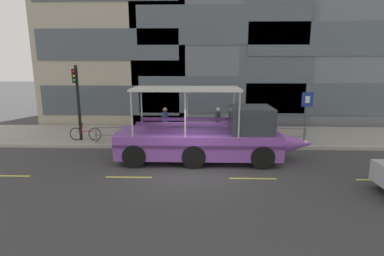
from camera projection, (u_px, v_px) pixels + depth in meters
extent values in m
plane|color=#3D3D3F|center=(191.00, 169.00, 12.56)|extent=(120.00, 120.00, 0.00)
cube|color=#99968E|center=(194.00, 136.00, 18.01)|extent=(32.00, 4.80, 0.18)
cube|color=#B2ADA3|center=(193.00, 147.00, 15.58)|extent=(32.00, 0.18, 0.18)
cube|color=#DBD64C|center=(8.00, 176.00, 11.83)|extent=(1.80, 0.12, 0.01)
cube|color=#DBD64C|center=(129.00, 177.00, 11.69)|extent=(1.80, 0.12, 0.01)
cube|color=#DBD64C|center=(253.00, 178.00, 11.55)|extent=(1.80, 0.12, 0.01)
cube|color=#DBD64C|center=(380.00, 180.00, 11.42)|extent=(1.80, 0.12, 0.01)
cube|color=#4C5660|center=(110.00, 100.00, 20.52)|extent=(9.46, 0.06, 2.03)
cube|color=#4C5660|center=(107.00, 45.00, 19.74)|extent=(9.46, 0.06, 2.03)
cube|color=#4C5660|center=(222.00, 95.00, 20.21)|extent=(11.16, 0.06, 2.47)
cube|color=#4C5660|center=(223.00, 25.00, 19.27)|extent=(11.16, 0.06, 2.47)
cube|color=#4C5660|center=(333.00, 100.00, 20.07)|extent=(11.55, 0.06, 2.15)
cube|color=#4C5660|center=(339.00, 39.00, 19.24)|extent=(11.55, 0.06, 2.15)
cylinder|color=gray|center=(199.00, 128.00, 15.70)|extent=(10.98, 0.07, 0.07)
cylinder|color=gray|center=(199.00, 136.00, 15.79)|extent=(10.98, 0.06, 0.06)
cylinder|color=gray|center=(96.00, 135.00, 15.95)|extent=(0.09, 0.09, 0.86)
cylinder|color=gray|center=(130.00, 135.00, 15.90)|extent=(0.09, 0.09, 0.86)
cylinder|color=gray|center=(165.00, 135.00, 15.85)|extent=(0.09, 0.09, 0.86)
cylinder|color=gray|center=(199.00, 136.00, 15.79)|extent=(0.09, 0.09, 0.86)
cylinder|color=gray|center=(234.00, 136.00, 15.74)|extent=(0.09, 0.09, 0.86)
cylinder|color=gray|center=(270.00, 136.00, 15.69)|extent=(0.09, 0.09, 0.86)
cylinder|color=gray|center=(305.00, 136.00, 15.64)|extent=(0.09, 0.09, 0.86)
cylinder|color=black|center=(79.00, 103.00, 16.24)|extent=(0.16, 0.16, 4.05)
cube|color=black|center=(75.00, 76.00, 15.73)|extent=(0.24, 0.20, 0.72)
sphere|color=red|center=(74.00, 72.00, 15.58)|extent=(0.14, 0.14, 0.14)
sphere|color=gold|center=(74.00, 76.00, 15.63)|extent=(0.14, 0.14, 0.14)
sphere|color=green|center=(74.00, 80.00, 15.67)|extent=(0.14, 0.14, 0.14)
cylinder|color=#4C4F54|center=(306.00, 117.00, 16.16)|extent=(0.08, 0.08, 2.62)
cube|color=navy|center=(307.00, 100.00, 15.91)|extent=(0.60, 0.04, 0.76)
cube|color=white|center=(308.00, 100.00, 15.89)|extent=(0.24, 0.01, 0.36)
torus|color=black|center=(95.00, 134.00, 16.48)|extent=(0.70, 0.04, 0.70)
torus|color=black|center=(76.00, 134.00, 16.51)|extent=(0.70, 0.04, 0.70)
cylinder|color=#B21919|center=(85.00, 131.00, 16.46)|extent=(0.95, 0.04, 0.04)
cylinder|color=#B21919|center=(82.00, 129.00, 16.44)|extent=(0.19, 0.04, 0.51)
cube|color=black|center=(81.00, 124.00, 16.38)|extent=(0.20, 0.08, 0.06)
cylinder|color=#A5A5AA|center=(94.00, 125.00, 16.37)|extent=(0.03, 0.46, 0.03)
cube|color=purple|center=(198.00, 143.00, 13.64)|extent=(7.16, 2.40, 1.06)
cone|color=purple|center=(296.00, 144.00, 13.51)|extent=(1.61, 1.01, 1.01)
cylinder|color=purple|center=(120.00, 142.00, 13.74)|extent=(0.36, 1.01, 1.01)
cube|color=#4D2A62|center=(198.00, 147.00, 12.42)|extent=(7.16, 0.04, 0.12)
sphere|color=white|center=(305.00, 142.00, 13.49)|extent=(0.22, 0.22, 0.22)
cube|color=#33383D|center=(251.00, 119.00, 13.34)|extent=(1.79, 2.01, 1.13)
cube|color=silver|center=(186.00, 89.00, 13.14)|extent=(4.65, 2.21, 0.10)
cylinder|color=#B2B2B7|center=(234.00, 108.00, 14.31)|extent=(0.07, 0.07, 1.86)
cylinder|color=#B2B2B7|center=(239.00, 115.00, 12.25)|extent=(0.07, 0.07, 1.86)
cylinder|color=#B2B2B7|center=(187.00, 107.00, 14.37)|extent=(0.07, 0.07, 1.86)
cylinder|color=#B2B2B7|center=(185.00, 115.00, 12.31)|extent=(0.07, 0.07, 1.86)
cylinder|color=#B2B2B7|center=(141.00, 107.00, 14.44)|extent=(0.07, 0.07, 1.86)
cylinder|color=#B2B2B7|center=(132.00, 115.00, 12.37)|extent=(0.07, 0.07, 1.86)
cube|color=#4D2A62|center=(187.00, 119.00, 14.01)|extent=(4.28, 0.28, 0.12)
cube|color=#4D2A62|center=(186.00, 124.00, 12.88)|extent=(4.28, 0.28, 0.12)
cylinder|color=black|center=(253.00, 143.00, 14.70)|extent=(1.00, 0.28, 1.00)
cylinder|color=black|center=(262.00, 157.00, 12.55)|extent=(1.00, 0.28, 1.00)
cylinder|color=black|center=(195.00, 143.00, 14.78)|extent=(1.00, 0.28, 1.00)
cylinder|color=black|center=(194.00, 157.00, 12.63)|extent=(1.00, 0.28, 1.00)
cylinder|color=black|center=(144.00, 143.00, 14.85)|extent=(1.00, 0.28, 1.00)
cylinder|color=black|center=(134.00, 156.00, 12.70)|extent=(1.00, 0.28, 1.00)
cylinder|color=#47423D|center=(270.00, 131.00, 16.75)|extent=(0.11, 0.11, 0.87)
cylinder|color=#47423D|center=(270.00, 131.00, 16.91)|extent=(0.11, 0.11, 0.87)
cube|color=#38383D|center=(271.00, 118.00, 16.67)|extent=(0.26, 0.36, 0.62)
cylinder|color=#38383D|center=(271.00, 119.00, 16.48)|extent=(0.08, 0.08, 0.56)
cylinder|color=#38383D|center=(271.00, 118.00, 16.88)|extent=(0.08, 0.08, 0.56)
sphere|color=#936B4C|center=(272.00, 110.00, 16.58)|extent=(0.24, 0.24, 0.24)
cylinder|color=#47423D|center=(217.00, 130.00, 17.23)|extent=(0.11, 0.11, 0.85)
cylinder|color=#47423D|center=(218.00, 130.00, 17.08)|extent=(0.11, 0.11, 0.85)
cube|color=#38383D|center=(218.00, 117.00, 17.00)|extent=(0.30, 0.37, 0.60)
cylinder|color=#38383D|center=(216.00, 117.00, 17.20)|extent=(0.07, 0.07, 0.54)
cylinder|color=#38383D|center=(220.00, 119.00, 16.82)|extent=(0.07, 0.07, 0.54)
sphere|color=beige|center=(218.00, 110.00, 16.91)|extent=(0.23, 0.23, 0.23)
cylinder|color=#1E2338|center=(166.00, 131.00, 16.80)|extent=(0.11, 0.11, 0.88)
cylinder|color=#1E2338|center=(164.00, 131.00, 16.92)|extent=(0.11, 0.11, 0.88)
cube|color=navy|center=(165.00, 118.00, 16.70)|extent=(0.37, 0.37, 0.62)
cylinder|color=navy|center=(168.00, 119.00, 16.55)|extent=(0.08, 0.08, 0.56)
cylinder|color=navy|center=(163.00, 118.00, 16.87)|extent=(0.08, 0.08, 0.56)
sphere|color=#936B4C|center=(165.00, 110.00, 16.61)|extent=(0.24, 0.24, 0.24)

